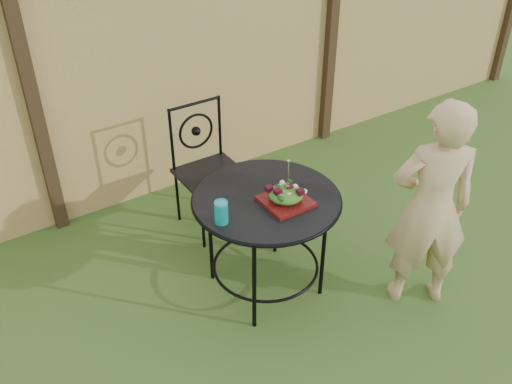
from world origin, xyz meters
TOP-DOWN VIEW (x-y plane):
  - ground at (0.00, 0.00)m, footprint 60.00×60.00m
  - fence at (-0.00, 2.19)m, footprint 8.00×0.12m
  - patio_table at (-0.36, 0.72)m, footprint 0.92×0.92m
  - patio_chair at (-0.31, 1.56)m, footprint 0.46×0.46m
  - diner at (0.40, 0.10)m, footprint 0.62×0.56m
  - salad_plate at (-0.30, 0.60)m, footprint 0.27×0.27m
  - salad at (-0.30, 0.60)m, footprint 0.21×0.21m
  - fork at (-0.29, 0.60)m, footprint 0.01×0.01m
  - drinking_glass at (-0.72, 0.65)m, footprint 0.08×0.08m

SIDE VIEW (x-z plane):
  - ground at x=0.00m, z-range 0.00..0.00m
  - patio_chair at x=-0.31m, z-range 0.03..0.98m
  - patio_table at x=-0.36m, z-range 0.22..0.95m
  - diner at x=0.40m, z-range 0.00..1.41m
  - salad_plate at x=-0.30m, z-range 0.72..0.75m
  - salad at x=-0.30m, z-range 0.75..0.83m
  - drinking_glass at x=-0.72m, z-range 0.72..0.86m
  - fork at x=-0.29m, z-range 0.83..1.01m
  - fence at x=0.00m, z-range 0.00..1.90m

